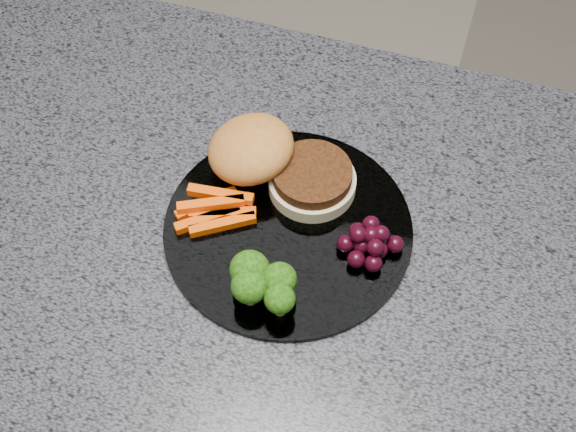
# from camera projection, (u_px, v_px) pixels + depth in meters

# --- Properties ---
(island_cabinet) EXTENTS (1.20, 0.60, 0.86)m
(island_cabinet) POSITION_uv_depth(u_px,v_px,m) (352.00, 425.00, 1.20)
(island_cabinet) COLOR #4F2F1B
(island_cabinet) RESTS_ON ground
(countertop) EXTENTS (1.20, 0.60, 0.04)m
(countertop) POSITION_uv_depth(u_px,v_px,m) (380.00, 274.00, 0.83)
(countertop) COLOR #4F4F5A
(countertop) RESTS_ON island_cabinet
(plate) EXTENTS (0.26, 0.26, 0.01)m
(plate) POSITION_uv_depth(u_px,v_px,m) (288.00, 228.00, 0.84)
(plate) COLOR white
(plate) RESTS_ON countertop
(burger) EXTENTS (0.17, 0.11, 0.05)m
(burger) POSITION_uv_depth(u_px,v_px,m) (273.00, 162.00, 0.85)
(burger) COLOR beige
(burger) RESTS_ON plate
(carrot_sticks) EXTENTS (0.09, 0.07, 0.02)m
(carrot_sticks) POSITION_uv_depth(u_px,v_px,m) (215.00, 209.00, 0.84)
(carrot_sticks) COLOR #F85004
(carrot_sticks) RESTS_ON plate
(broccoli) EXTENTS (0.07, 0.05, 0.05)m
(broccoli) POSITION_uv_depth(u_px,v_px,m) (261.00, 281.00, 0.77)
(broccoli) COLOR #5D8D33
(broccoli) RESTS_ON plate
(grape_bunch) EXTENTS (0.07, 0.05, 0.03)m
(grape_bunch) POSITION_uv_depth(u_px,v_px,m) (370.00, 242.00, 0.81)
(grape_bunch) COLOR black
(grape_bunch) RESTS_ON plate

